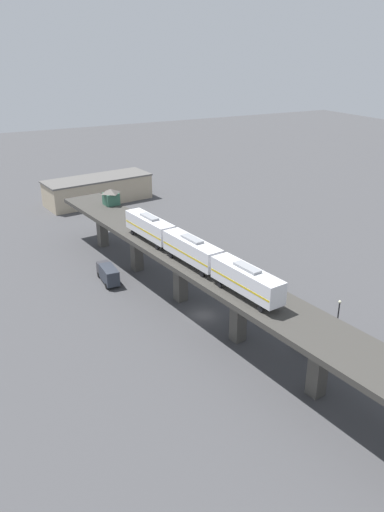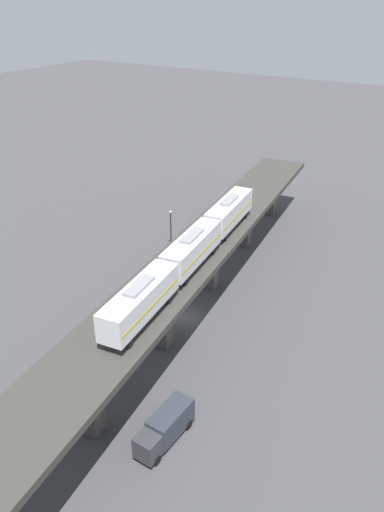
{
  "view_description": "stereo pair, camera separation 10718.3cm",
  "coord_description": "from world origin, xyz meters",
  "px_view_note": "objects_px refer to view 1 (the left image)",
  "views": [
    {
      "loc": [
        -33.58,
        -60.58,
        39.77
      ],
      "look_at": [
        -1.53,
        0.93,
        10.24
      ],
      "focal_mm": 35.0,
      "sensor_mm": 36.0,
      "label": 1
    },
    {
      "loc": [
        -29.92,
        46.53,
        39.16
      ],
      "look_at": [
        -1.53,
        0.93,
        10.24
      ],
      "focal_mm": 35.0,
      "sensor_mm": 36.0,
      "label": 2
    }
  ],
  "objects_px": {
    "street_car_blue": "(268,313)",
    "subway_train": "(192,250)",
    "signal_hut": "(111,196)",
    "warehouse_building": "(98,190)",
    "delivery_truck": "(108,273)",
    "street_car_silver": "(311,345)",
    "street_car_black": "(230,284)",
    "street_lamp": "(338,318)"
  },
  "relations": [
    {
      "from": "street_car_blue",
      "to": "warehouse_building",
      "type": "height_order",
      "value": "warehouse_building"
    },
    {
      "from": "street_car_blue",
      "to": "delivery_truck",
      "type": "bearing_deg",
      "value": 127.05
    },
    {
      "from": "street_car_silver",
      "to": "street_car_blue",
      "type": "distance_m",
      "value": 10.13
    },
    {
      "from": "signal_hut",
      "to": "delivery_truck",
      "type": "distance_m",
      "value": 21.08
    },
    {
      "from": "subway_train",
      "to": "street_car_black",
      "type": "height_order",
      "value": "subway_train"
    },
    {
      "from": "street_car_blue",
      "to": "warehouse_building",
      "type": "bearing_deg",
      "value": 93.22
    },
    {
      "from": "street_car_black",
      "to": "street_lamp",
      "type": "xyz_separation_m",
      "value": [
        4.31,
        -21.94,
        3.17
      ]
    },
    {
      "from": "street_car_black",
      "to": "street_car_blue",
      "type": "bearing_deg",
      "value": -90.28
    },
    {
      "from": "signal_hut",
      "to": "subway_train",
      "type": "bearing_deg",
      "value": -88.95
    },
    {
      "from": "subway_train",
      "to": "street_car_blue",
      "type": "bearing_deg",
      "value": -31.97
    },
    {
      "from": "street_lamp",
      "to": "warehouse_building",
      "type": "xyz_separation_m",
      "value": [
        -8.48,
        83.48,
        -0.7
      ]
    },
    {
      "from": "street_car_silver",
      "to": "street_car_blue",
      "type": "bearing_deg",
      "value": 90.33
    },
    {
      "from": "street_car_blue",
      "to": "warehouse_building",
      "type": "xyz_separation_m",
      "value": [
        -4.12,
        73.17,
        2.47
      ]
    },
    {
      "from": "subway_train",
      "to": "delivery_truck",
      "type": "distance_m",
      "value": 21.53
    },
    {
      "from": "subway_train",
      "to": "warehouse_building",
      "type": "xyz_separation_m",
      "value": [
        6.06,
        66.81,
        -7.87
      ]
    },
    {
      "from": "delivery_truck",
      "to": "subway_train",
      "type": "bearing_deg",
      "value": -65.8
    },
    {
      "from": "signal_hut",
      "to": "warehouse_building",
      "type": "bearing_deg",
      "value": 77.96
    },
    {
      "from": "signal_hut",
      "to": "street_car_black",
      "type": "relative_size",
      "value": 0.76
    },
    {
      "from": "street_lamp",
      "to": "warehouse_building",
      "type": "bearing_deg",
      "value": 95.8
    },
    {
      "from": "street_car_silver",
      "to": "delivery_truck",
      "type": "xyz_separation_m",
      "value": [
        -18.15,
        34.1,
        0.82
      ]
    },
    {
      "from": "street_car_silver",
      "to": "warehouse_building",
      "type": "xyz_separation_m",
      "value": [
        -4.17,
        83.3,
        2.47
      ]
    },
    {
      "from": "signal_hut",
      "to": "warehouse_building",
      "type": "distance_m",
      "value": 32.96
    },
    {
      "from": "subway_train",
      "to": "street_car_silver",
      "type": "xyz_separation_m",
      "value": [
        10.24,
        -16.49,
        -10.34
      ]
    },
    {
      "from": "street_car_black",
      "to": "warehouse_building",
      "type": "xyz_separation_m",
      "value": [
        -4.17,
        61.53,
        2.47
      ]
    },
    {
      "from": "street_car_black",
      "to": "street_car_blue",
      "type": "xyz_separation_m",
      "value": [
        -0.06,
        -11.63,
        0.0
      ]
    },
    {
      "from": "subway_train",
      "to": "street_lamp",
      "type": "bearing_deg",
      "value": -48.88
    },
    {
      "from": "signal_hut",
      "to": "warehouse_building",
      "type": "height_order",
      "value": "signal_hut"
    },
    {
      "from": "street_car_black",
      "to": "signal_hut",
      "type": "bearing_deg",
      "value": 109.9
    },
    {
      "from": "street_lamp",
      "to": "street_car_silver",
      "type": "bearing_deg",
      "value": 177.63
    },
    {
      "from": "subway_train",
      "to": "street_car_black",
      "type": "bearing_deg",
      "value": 27.28
    },
    {
      "from": "delivery_truck",
      "to": "street_car_blue",
      "type": "bearing_deg",
      "value": -52.95
    },
    {
      "from": "subway_train",
      "to": "street_car_blue",
      "type": "height_order",
      "value": "subway_train"
    },
    {
      "from": "street_car_black",
      "to": "delivery_truck",
      "type": "bearing_deg",
      "value": 145.81
    },
    {
      "from": "street_car_blue",
      "to": "subway_train",
      "type": "bearing_deg",
      "value": 148.03
    },
    {
      "from": "delivery_truck",
      "to": "warehouse_building",
      "type": "xyz_separation_m",
      "value": [
        13.98,
        49.2,
        1.65
      ]
    },
    {
      "from": "street_car_black",
      "to": "warehouse_building",
      "type": "relative_size",
      "value": 0.16
    },
    {
      "from": "signal_hut",
      "to": "street_car_blue",
      "type": "bearing_deg",
      "value": -75.44
    },
    {
      "from": "street_car_blue",
      "to": "street_lamp",
      "type": "relative_size",
      "value": 0.66
    },
    {
      "from": "street_car_silver",
      "to": "street_car_blue",
      "type": "height_order",
      "value": "same"
    },
    {
      "from": "street_car_black",
      "to": "warehouse_building",
      "type": "distance_m",
      "value": 61.73
    },
    {
      "from": "subway_train",
      "to": "signal_hut",
      "type": "height_order",
      "value": "subway_train"
    },
    {
      "from": "subway_train",
      "to": "delivery_truck",
      "type": "height_order",
      "value": "subway_train"
    }
  ]
}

